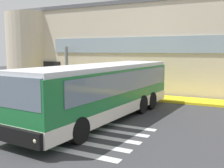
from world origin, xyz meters
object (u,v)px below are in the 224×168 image
(passenger_by_doorway, at_px, (76,79))
(passenger_near_column, at_px, (68,79))
(safety_bollard_yellow, at_px, (119,93))
(entry_support_column, at_px, (67,68))
(bus_main_foreground, at_px, (102,92))
(passenger_at_curb_edge, at_px, (94,80))

(passenger_by_doorway, bearing_deg, passenger_near_column, 175.12)
(passenger_by_doorway, relative_size, safety_bollard_yellow, 1.86)
(entry_support_column, height_order, passenger_by_doorway, entry_support_column)
(bus_main_foreground, height_order, passenger_near_column, bus_main_foreground)
(passenger_at_curb_edge, height_order, safety_bollard_yellow, passenger_at_curb_edge)
(passenger_at_curb_edge, relative_size, safety_bollard_yellow, 1.86)
(passenger_near_column, xyz_separation_m, safety_bollard_yellow, (5.00, -0.92, -0.63))
(passenger_near_column, relative_size, passenger_at_curb_edge, 1.00)
(passenger_by_doorway, height_order, safety_bollard_yellow, passenger_by_doorway)
(passenger_by_doorway, bearing_deg, safety_bollard_yellow, -11.40)
(entry_support_column, height_order, passenger_near_column, entry_support_column)
(safety_bollard_yellow, bearing_deg, passenger_at_curb_edge, 156.07)
(passenger_at_curb_edge, bearing_deg, passenger_near_column, -172.59)
(passenger_by_doorway, xyz_separation_m, safety_bollard_yellow, (4.26, -0.86, -0.66))
(bus_main_foreground, xyz_separation_m, passenger_near_column, (-6.58, 6.25, -0.25))
(bus_main_foreground, bearing_deg, entry_support_column, 135.98)
(bus_main_foreground, distance_m, passenger_at_curb_edge, 7.85)
(passenger_near_column, distance_m, passenger_by_doorway, 0.74)
(bus_main_foreground, relative_size, safety_bollard_yellow, 12.05)
(passenger_at_curb_edge, xyz_separation_m, safety_bollard_yellow, (2.74, -1.22, -0.63))
(passenger_near_column, xyz_separation_m, passenger_at_curb_edge, (2.26, 0.29, 0.00))
(bus_main_foreground, bearing_deg, passenger_at_curb_edge, 123.42)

